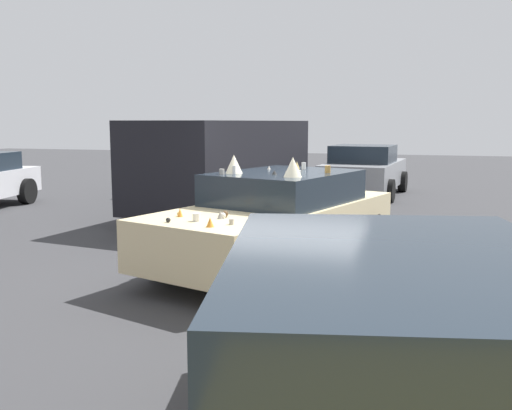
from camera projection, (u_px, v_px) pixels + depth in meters
ground_plane at (276, 267)px, 8.31m from camera, size 60.00×60.00×0.00m
art_car_decorated at (278, 218)px, 8.25m from camera, size 4.76×3.01×1.64m
parked_van_far_left at (225, 163)px, 12.66m from camera, size 5.61×2.81×2.12m
parked_sedan_near_right at (364, 171)px, 16.25m from camera, size 4.21×2.33×1.45m
parked_sedan_near_left at (398, 408)px, 2.71m from camera, size 4.83×2.72×1.49m
parked_sedan_row_back_center at (185, 166)px, 17.75m from camera, size 4.63×2.59×1.44m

